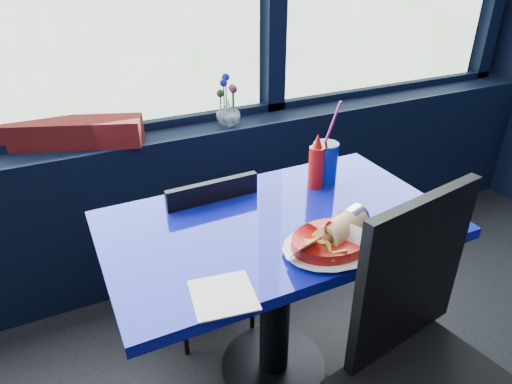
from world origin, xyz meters
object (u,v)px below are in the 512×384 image
Objects in this scene: near_table at (276,262)px; planter_box at (74,132)px; ketchup_bottle at (316,164)px; food_basket at (333,239)px; chair_near_front at (428,355)px; soda_cup at (325,161)px; chair_near_back at (208,245)px; flower_vase at (228,110)px.

near_table is 2.04× the size of planter_box.
near_table is 5.39× the size of ketchup_bottle.
chair_near_front is at bearing -70.97° from food_basket.
planter_box is 1.73× the size of soda_cup.
chair_near_front reaches higher than near_table.
planter_box is 2.65× the size of ketchup_bottle.
food_basket is (0.23, -0.55, 0.31)m from chair_near_back.
chair_near_back is 1.41× the size of planter_box.
planter_box is at bearing 106.81° from chair_near_front.
food_basket is at bearing 111.06° from chair_near_back.
food_basket is at bearing -40.08° from planter_box.
flower_vase is 0.65m from soda_cup.
soda_cup reaches higher than food_basket.
soda_cup is at bearing -18.42° from planter_box.
chair_near_front is 0.97m from chair_near_back.
planter_box reaches higher than chair_near_back.
ketchup_bottle is at bearing -21.85° from planter_box.
near_table is 0.45m from soda_cup.
chair_near_front is 1.44m from flower_vase.
ketchup_bottle is at bearing -152.55° from soda_cup.
chair_near_front reaches higher than ketchup_bottle.
chair_near_back is (-0.15, 0.33, -0.09)m from near_table.
food_basket is (0.63, -1.11, -0.07)m from planter_box.
chair_near_back is 0.57m from ketchup_bottle.
flower_vase reaches higher than chair_near_front.
chair_near_front is at bearing -96.37° from ketchup_bottle.
flower_vase is at bearing 80.87° from chair_near_front.
planter_box reaches higher than food_basket.
chair_near_front reaches higher than chair_near_back.
food_basket is 0.48m from soda_cup.
near_table is 1.08m from planter_box.
chair_near_back is 0.67m from food_basket.
flower_vase is 1.14× the size of ketchup_bottle.
food_basket reaches higher than near_table.
near_table is at bearing -101.10° from flower_vase.
near_table is 0.89m from flower_vase.
food_basket is (-0.09, -1.05, -0.09)m from flower_vase.
ketchup_bottle is (0.25, 0.15, 0.28)m from near_table.
ketchup_bottle is (0.17, 0.38, 0.06)m from food_basket.
flower_vase is 1.06m from food_basket.
chair_near_front is at bearing -74.01° from near_table.
flower_vase is at bearing -123.64° from chair_near_back.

